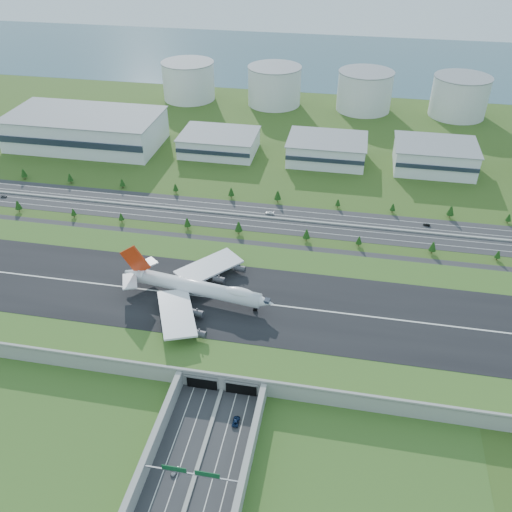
% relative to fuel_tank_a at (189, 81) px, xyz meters
% --- Properties ---
extents(ground, '(1200.00, 1200.00, 0.00)m').
position_rel_fuel_tank_a_xyz_m(ground, '(120.00, -310.00, -17.50)').
color(ground, '#2A4A17').
rests_on(ground, ground).
extents(airfield_deck, '(520.00, 100.00, 9.20)m').
position_rel_fuel_tank_a_xyz_m(airfield_deck, '(120.00, -310.09, -13.38)').
color(airfield_deck, gray).
rests_on(airfield_deck, ground).
extents(underpass_road, '(38.80, 120.40, 8.00)m').
position_rel_fuel_tank_a_xyz_m(underpass_road, '(120.00, -409.42, -14.07)').
color(underpass_road, '#28282B').
rests_on(underpass_road, ground).
extents(sign_gantry_near, '(38.70, 0.70, 9.80)m').
position_rel_fuel_tank_a_xyz_m(sign_gantry_near, '(120.00, -405.04, -10.55)').
color(sign_gantry_near, gray).
rests_on(sign_gantry_near, ground).
extents(north_expressway, '(560.00, 36.00, 0.12)m').
position_rel_fuel_tank_a_xyz_m(north_expressway, '(120.00, -215.00, -17.44)').
color(north_expressway, '#28282B').
rests_on(north_expressway, ground).
extents(tree_row, '(503.29, 48.70, 8.45)m').
position_rel_fuel_tank_a_xyz_m(tree_row, '(119.06, -214.89, -12.85)').
color(tree_row, '#3D2819').
rests_on(tree_row, ground).
extents(hangar_west, '(120.00, 60.00, 25.00)m').
position_rel_fuel_tank_a_xyz_m(hangar_west, '(-50.00, -125.00, -5.00)').
color(hangar_west, silver).
rests_on(hangar_west, ground).
extents(hangar_mid_a, '(58.00, 42.00, 15.00)m').
position_rel_fuel_tank_a_xyz_m(hangar_mid_a, '(60.00, -120.00, -10.00)').
color(hangar_mid_a, silver).
rests_on(hangar_mid_a, ground).
extents(hangar_mid_b, '(58.00, 42.00, 17.00)m').
position_rel_fuel_tank_a_xyz_m(hangar_mid_b, '(145.00, -120.00, -9.00)').
color(hangar_mid_b, silver).
rests_on(hangar_mid_b, ground).
extents(hangar_mid_c, '(58.00, 42.00, 19.00)m').
position_rel_fuel_tank_a_xyz_m(hangar_mid_c, '(225.00, -120.00, -8.00)').
color(hangar_mid_c, silver).
rests_on(hangar_mid_c, ground).
extents(fuel_tank_a, '(50.00, 50.00, 35.00)m').
position_rel_fuel_tank_a_xyz_m(fuel_tank_a, '(0.00, 0.00, 0.00)').
color(fuel_tank_a, silver).
rests_on(fuel_tank_a, ground).
extents(fuel_tank_b, '(50.00, 50.00, 35.00)m').
position_rel_fuel_tank_a_xyz_m(fuel_tank_b, '(85.00, 0.00, 0.00)').
color(fuel_tank_b, silver).
rests_on(fuel_tank_b, ground).
extents(fuel_tank_c, '(50.00, 50.00, 35.00)m').
position_rel_fuel_tank_a_xyz_m(fuel_tank_c, '(170.00, 0.00, 0.00)').
color(fuel_tank_c, silver).
rests_on(fuel_tank_c, ground).
extents(fuel_tank_d, '(50.00, 50.00, 35.00)m').
position_rel_fuel_tank_a_xyz_m(fuel_tank_d, '(255.00, 0.00, 0.00)').
color(fuel_tank_d, silver).
rests_on(fuel_tank_d, ground).
extents(bay_water, '(1200.00, 260.00, 0.06)m').
position_rel_fuel_tank_a_xyz_m(bay_water, '(120.00, 170.00, -17.47)').
color(bay_water, '#355865').
rests_on(bay_water, ground).
extents(boeing_747, '(79.96, 75.10, 24.80)m').
position_rel_fuel_tank_a_xyz_m(boeing_747, '(96.26, -311.78, -2.52)').
color(boeing_747, white).
rests_on(boeing_747, airfield_deck).
extents(car_0, '(3.10, 4.62, 1.46)m').
position_rel_fuel_tank_a_xyz_m(car_0, '(112.49, -401.12, -16.65)').
color(car_0, '#B2B1B6').
rests_on(car_0, ground).
extents(car_2, '(2.60, 5.61, 1.56)m').
position_rel_fuel_tank_a_xyz_m(car_2, '(129.54, -375.31, -16.60)').
color(car_2, '#0B1B39').
rests_on(car_2, ground).
extents(car_4, '(4.41, 1.91, 1.48)m').
position_rel_fuel_tank_a_xyz_m(car_4, '(-67.13, -221.25, -16.64)').
color(car_4, '#4D4E52').
rests_on(car_4, ground).
extents(car_5, '(4.55, 2.54, 1.42)m').
position_rel_fuel_tank_a_xyz_m(car_5, '(215.02, -206.19, -16.67)').
color(car_5, black).
rests_on(car_5, ground).
extents(car_7, '(5.84, 2.81, 1.64)m').
position_rel_fuel_tank_a_xyz_m(car_7, '(115.48, -209.75, -16.56)').
color(car_7, white).
rests_on(car_7, ground).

